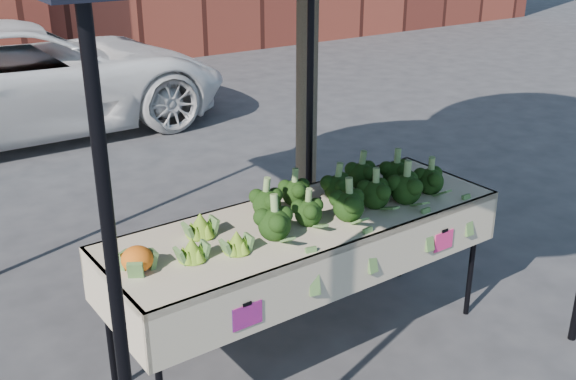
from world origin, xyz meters
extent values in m
plane|color=#2F2F31|center=(0.00, 0.00, 0.00)|extent=(90.00, 90.00, 0.00)
cube|color=beige|center=(0.19, 0.00, 0.45)|extent=(2.43, 0.88, 0.90)
cube|color=#F22D8C|center=(-0.48, -0.41, 0.70)|extent=(0.17, 0.01, 0.12)
cube|color=#E72B72|center=(0.92, -0.41, 0.70)|extent=(0.17, 0.01, 0.12)
ellipsoid|color=black|center=(0.47, 0.02, 1.01)|extent=(1.34, 0.54, 0.22)
ellipsoid|color=#92A82A|center=(-0.47, -0.02, 0.99)|extent=(0.40, 0.44, 0.17)
ellipsoid|color=orange|center=(-0.86, -0.05, 0.98)|extent=(0.17, 0.17, 0.16)
camera|label=1|loc=(-1.87, -2.90, 2.54)|focal=42.45mm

